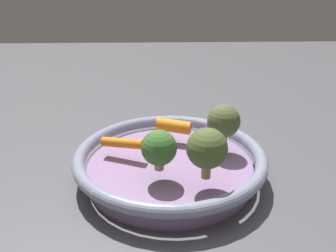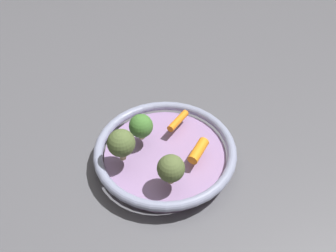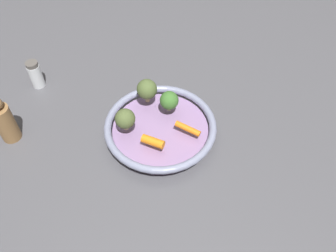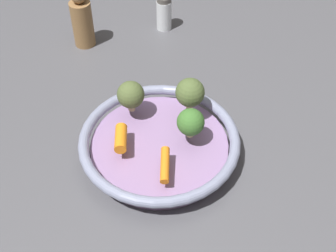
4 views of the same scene
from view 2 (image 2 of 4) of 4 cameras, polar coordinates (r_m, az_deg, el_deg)
The scene contains 7 objects.
ground_plane at distance 0.78m, azimuth -0.43°, elevation -5.55°, with size 1.91×1.91×0.00m, color #4C4C51.
serving_bowl at distance 0.76m, azimuth -0.44°, elevation -4.30°, with size 0.29×0.29×0.05m.
baby_carrot_near_rim at distance 0.73m, azimuth 4.68°, elevation -3.78°, with size 0.02×0.02×0.06m, color orange.
baby_carrot_left at distance 0.79m, azimuth 1.55°, elevation 0.82°, with size 0.01×0.01×0.07m, color orange.
broccoli_floret_large at distance 0.66m, azimuth 0.45°, elevation -6.55°, with size 0.05×0.05×0.06m.
broccoli_floret_edge at distance 0.74m, azimuth -4.17°, elevation -0.02°, with size 0.05×0.05×0.06m.
broccoli_floret_mid at distance 0.70m, azimuth -7.19°, elevation -2.65°, with size 0.05×0.05×0.07m.
Camera 2 is at (0.10, -0.49, 0.60)m, focal length 39.72 mm.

